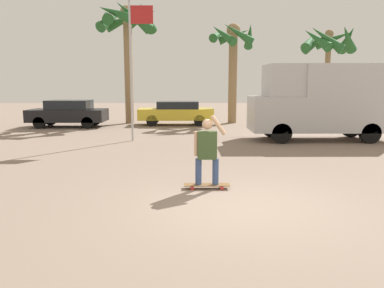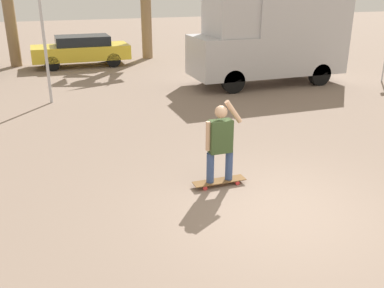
{
  "view_description": "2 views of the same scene",
  "coord_description": "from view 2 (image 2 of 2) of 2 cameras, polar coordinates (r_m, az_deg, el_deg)",
  "views": [
    {
      "loc": [
        -0.96,
        -6.9,
        2.31
      ],
      "look_at": [
        -0.87,
        1.93,
        0.9
      ],
      "focal_mm": 35.0,
      "sensor_mm": 36.0,
      "label": 1
    },
    {
      "loc": [
        -3.49,
        -5.49,
        3.62
      ],
      "look_at": [
        -0.93,
        1.67,
        0.72
      ],
      "focal_mm": 40.0,
      "sensor_mm": 36.0,
      "label": 2
    }
  ],
  "objects": [
    {
      "name": "ground_plane",
      "position": [
        7.45,
        11.25,
        -8.67
      ],
      "size": [
        80.0,
        80.0,
        0.0
      ],
      "primitive_type": "plane",
      "color": "gray"
    },
    {
      "name": "skateboard",
      "position": [
        8.13,
        3.66,
        -4.98
      ],
      "size": [
        1.02,
        0.25,
        0.1
      ],
      "color": "brown",
      "rests_on": "ground_plane"
    },
    {
      "name": "person_skateboarder",
      "position": [
        7.8,
        3.8,
        0.61
      ],
      "size": [
        0.7,
        0.23,
        1.56
      ],
      "color": "#384C7A",
      "rests_on": "skateboard"
    },
    {
      "name": "camper_van",
      "position": [
        16.32,
        10.53,
        13.72
      ],
      "size": [
        5.67,
        2.06,
        3.11
      ],
      "color": "black",
      "rests_on": "ground_plane"
    },
    {
      "name": "parked_car_yellow",
      "position": [
        20.35,
        -14.54,
        12.06
      ],
      "size": [
        4.24,
        1.73,
        1.34
      ],
      "color": "black",
      "rests_on": "ground_plane"
    }
  ]
}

